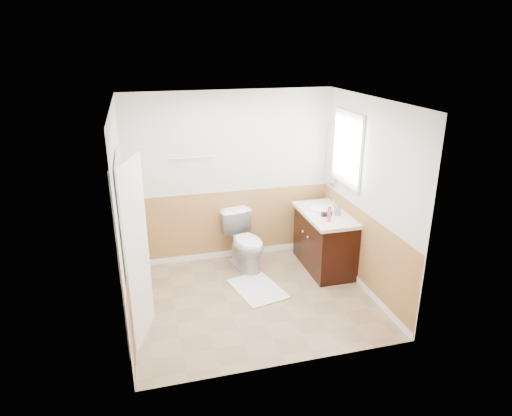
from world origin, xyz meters
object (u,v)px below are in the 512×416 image
object	(u,v)px
toilet	(245,241)
soap_dispenser	(338,209)
bath_mat	(257,289)
vanity_cabinet	(324,242)
lotion_bottle	(329,214)

from	to	relation	value
toilet	soap_dispenser	distance (m)	1.40
bath_mat	vanity_cabinet	size ratio (longest dim) A/B	0.73
lotion_bottle	soap_dispenser	world-z (taller)	lotion_bottle
toilet	soap_dispenser	world-z (taller)	soap_dispenser
vanity_cabinet	lotion_bottle	size ratio (longest dim) A/B	5.00
soap_dispenser	lotion_bottle	bearing A→B (deg)	-137.74
toilet	vanity_cabinet	world-z (taller)	toilet
vanity_cabinet	soap_dispenser	size ratio (longest dim) A/B	6.33
vanity_cabinet	soap_dispenser	world-z (taller)	soap_dispenser
soap_dispenser	vanity_cabinet	bearing A→B (deg)	135.07
bath_mat	soap_dispenser	world-z (taller)	soap_dispenser
bath_mat	soap_dispenser	size ratio (longest dim) A/B	4.60
vanity_cabinet	toilet	bearing A→B (deg)	165.12
vanity_cabinet	soap_dispenser	distance (m)	0.56
toilet	vanity_cabinet	bearing A→B (deg)	-27.87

